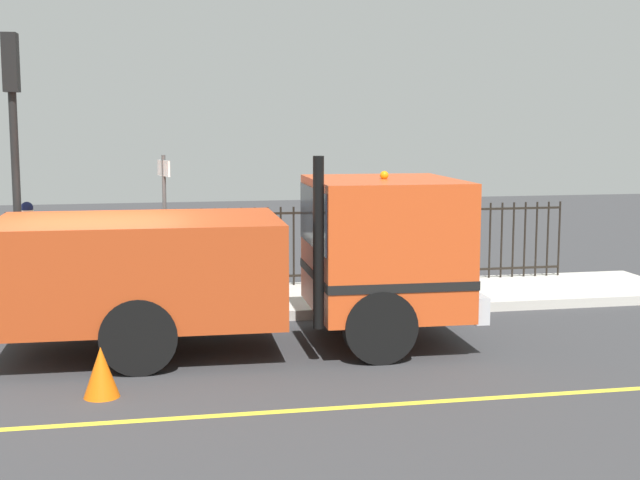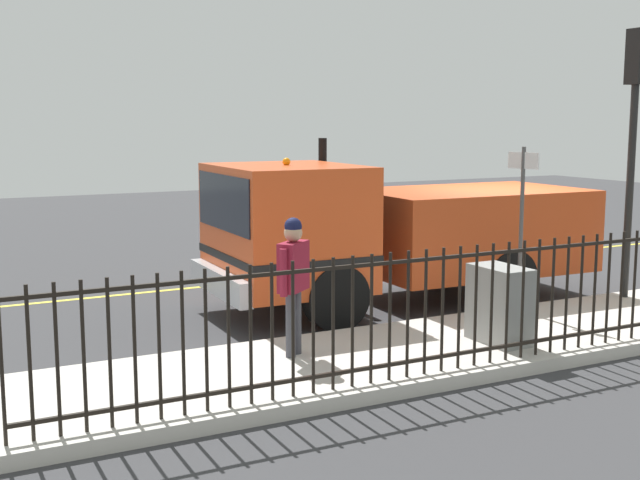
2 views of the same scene
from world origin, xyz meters
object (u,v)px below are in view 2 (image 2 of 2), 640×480
(work_truck, at_px, (380,227))
(traffic_light_near, at_px, (634,109))
(utility_cabinet, at_px, (500,304))
(street_sign, at_px, (522,210))
(traffic_cone, at_px, (425,260))
(worker_standing, at_px, (293,272))

(work_truck, bearing_deg, traffic_light_near, -115.82)
(utility_cabinet, distance_m, street_sign, 2.14)
(work_truck, relative_size, traffic_light_near, 1.53)
(traffic_cone, relative_size, street_sign, 0.24)
(worker_standing, xyz_separation_m, street_sign, (-0.58, 4.01, 0.48))
(utility_cabinet, xyz_separation_m, street_sign, (-1.25, 1.41, 1.02))
(worker_standing, relative_size, utility_cabinet, 1.71)
(traffic_light_near, bearing_deg, street_sign, 90.97)
(work_truck, bearing_deg, street_sign, -141.07)
(work_truck, height_order, traffic_light_near, traffic_light_near)
(traffic_light_near, xyz_separation_m, traffic_cone, (-3.70, -1.30, -2.85))
(traffic_light_near, distance_m, traffic_cone, 4.85)
(work_truck, relative_size, utility_cabinet, 6.57)
(utility_cabinet, bearing_deg, work_truck, 178.88)
(work_truck, xyz_separation_m, traffic_cone, (-1.87, 2.20, -1.00))
(traffic_light_near, bearing_deg, traffic_cone, 21.63)
(traffic_light_near, height_order, traffic_cone, traffic_light_near)
(utility_cabinet, bearing_deg, worker_standing, -104.50)
(work_truck, bearing_deg, utility_cabinet, -179.37)
(traffic_light_near, bearing_deg, work_truck, 64.70)
(worker_standing, bearing_deg, traffic_light_near, -34.33)
(work_truck, xyz_separation_m, worker_standing, (2.36, -2.66, -0.10))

